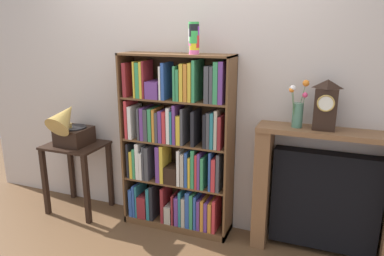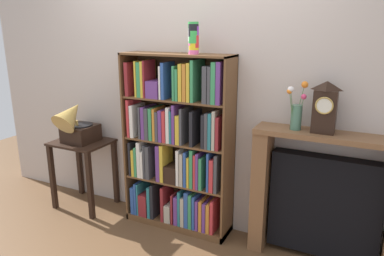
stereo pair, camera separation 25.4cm
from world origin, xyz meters
TOP-DOWN VIEW (x-y plane):
  - ground_plane at (0.00, 0.00)m, footprint 7.85×6.40m
  - wall_back at (0.11, 0.30)m, footprint 4.85×0.08m
  - bookshelf at (0.00, 0.11)m, footprint 1.00×0.29m
  - cup_stack at (0.18, 0.08)m, footprint 0.09×0.09m
  - side_table_left at (-1.05, 0.03)m, footprint 0.56×0.45m
  - gramophone at (-1.05, -0.03)m, footprint 0.28×0.44m
  - fireplace_mantel at (1.27, 0.15)m, footprint 1.11×0.27m
  - mantel_clock at (1.21, 0.12)m, footprint 0.16×0.13m
  - flower_vase at (1.01, 0.12)m, footprint 0.14×0.13m

SIDE VIEW (x-z plane):
  - ground_plane at x=0.00m, z-range -0.02..0.00m
  - fireplace_mantel at x=1.27m, z-range -0.01..1.05m
  - side_table_left at x=-1.05m, z-range 0.17..0.87m
  - bookshelf at x=0.00m, z-range -0.05..1.54m
  - gramophone at x=-1.05m, z-range 0.66..1.14m
  - flower_vase at x=1.01m, z-range 1.02..1.39m
  - mantel_clock at x=1.21m, z-range 1.06..1.44m
  - wall_back at x=0.11m, z-range 0.00..2.60m
  - cup_stack at x=0.18m, z-range 1.60..1.85m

